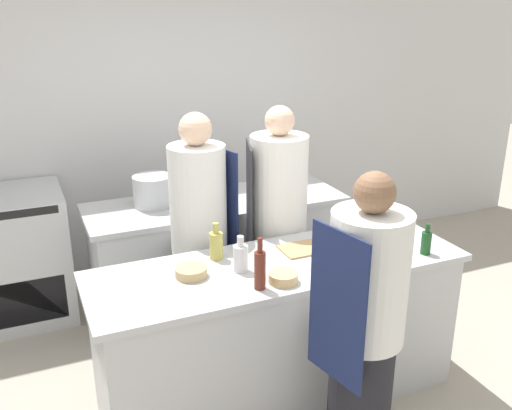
% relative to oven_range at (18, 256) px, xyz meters
% --- Properties ---
extents(ground_plane, '(16.00, 16.00, 0.00)m').
position_rel_oven_range_xyz_m(ground_plane, '(1.44, -1.71, -0.51)').
color(ground_plane, '#A89E8E').
extents(wall_back, '(8.00, 0.06, 2.80)m').
position_rel_oven_range_xyz_m(wall_back, '(1.44, 0.42, 0.89)').
color(wall_back, silver).
rests_on(wall_back, ground_plane).
extents(prep_counter, '(2.27, 0.73, 0.93)m').
position_rel_oven_range_xyz_m(prep_counter, '(1.44, -1.71, -0.04)').
color(prep_counter, '#B7BABC').
rests_on(prep_counter, ground_plane).
extents(pass_counter, '(2.01, 0.70, 0.93)m').
position_rel_oven_range_xyz_m(pass_counter, '(1.47, -0.51, -0.04)').
color(pass_counter, '#B7BABC').
rests_on(pass_counter, ground_plane).
extents(oven_range, '(0.76, 0.74, 1.02)m').
position_rel_oven_range_xyz_m(oven_range, '(0.00, 0.00, 0.00)').
color(oven_range, '#B7BABC').
rests_on(oven_range, ground_plane).
extents(chef_at_prep_near, '(0.45, 0.43, 1.65)m').
position_rel_oven_range_xyz_m(chef_at_prep_near, '(1.61, -2.36, 0.31)').
color(chef_at_prep_near, black).
rests_on(chef_at_prep_near, ground_plane).
extents(chef_at_stove, '(0.42, 0.41, 1.74)m').
position_rel_oven_range_xyz_m(chef_at_stove, '(1.15, -1.08, 0.36)').
color(chef_at_stove, black).
rests_on(chef_at_stove, ground_plane).
extents(chef_at_pass_far, '(0.45, 0.44, 1.75)m').
position_rel_oven_range_xyz_m(chef_at_pass_far, '(1.70, -1.13, 0.36)').
color(chef_at_pass_far, black).
rests_on(chef_at_pass_far, ground_plane).
extents(bottle_olive_oil, '(0.06, 0.06, 0.30)m').
position_rel_oven_range_xyz_m(bottle_olive_oil, '(1.21, -1.95, 0.54)').
color(bottle_olive_oil, '#5B2319').
rests_on(bottle_olive_oil, prep_counter).
extents(bottle_vinegar, '(0.09, 0.09, 0.22)m').
position_rel_oven_range_xyz_m(bottle_vinegar, '(1.19, -1.71, 0.50)').
color(bottle_vinegar, silver).
rests_on(bottle_vinegar, prep_counter).
extents(bottle_wine, '(0.07, 0.07, 0.22)m').
position_rel_oven_range_xyz_m(bottle_wine, '(1.63, -1.92, 0.51)').
color(bottle_wine, black).
rests_on(bottle_wine, prep_counter).
extents(bottle_cooking_oil, '(0.08, 0.08, 0.23)m').
position_rel_oven_range_xyz_m(bottle_cooking_oil, '(1.12, -1.50, 0.51)').
color(bottle_cooking_oil, '#B2A84C').
rests_on(bottle_cooking_oil, prep_counter).
extents(bottle_sauce, '(0.06, 0.06, 0.20)m').
position_rel_oven_range_xyz_m(bottle_sauce, '(2.32, -1.94, 0.50)').
color(bottle_sauce, '#19471E').
rests_on(bottle_sauce, prep_counter).
extents(bowl_mixing_large, '(0.27, 0.27, 0.09)m').
position_rel_oven_range_xyz_m(bowl_mixing_large, '(2.13, -1.62, 0.46)').
color(bowl_mixing_large, navy).
rests_on(bowl_mixing_large, prep_counter).
extents(bowl_prep_small, '(0.18, 0.18, 0.06)m').
position_rel_oven_range_xyz_m(bowl_prep_small, '(0.91, -1.66, 0.45)').
color(bowl_prep_small, tan).
rests_on(bowl_prep_small, prep_counter).
extents(bowl_ceramic_blue, '(0.16, 0.16, 0.06)m').
position_rel_oven_range_xyz_m(bowl_ceramic_blue, '(1.35, -1.93, 0.45)').
color(bowl_ceramic_blue, tan).
rests_on(bowl_ceramic_blue, prep_counter).
extents(cutting_board, '(0.41, 0.22, 0.01)m').
position_rel_oven_range_xyz_m(cutting_board, '(1.72, -1.59, 0.42)').
color(cutting_board, tan).
rests_on(cutting_board, prep_counter).
extents(stockpot, '(0.29, 0.29, 0.24)m').
position_rel_oven_range_xyz_m(stockpot, '(1.00, -0.43, 0.54)').
color(stockpot, '#B7BABC').
rests_on(stockpot, pass_counter).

